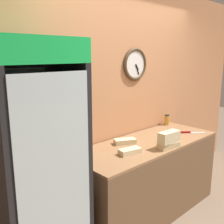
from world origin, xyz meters
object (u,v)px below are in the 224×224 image
sandwich_stack_bottom (169,145)px  sandwich_stack_middle (169,140)px  beverage_cooler (31,156)px  condiment_jar (167,120)px  chefs_knife (189,132)px  sandwich_stack_top (169,134)px  sandwich_flat_right (130,151)px  sandwich_flat_left (125,141)px

sandwich_stack_bottom → sandwich_stack_middle: bearing=0.0°
beverage_cooler → condiment_jar: 2.17m
chefs_knife → beverage_cooler: bearing=174.2°
sandwich_stack_top → sandwich_flat_right: size_ratio=1.07×
beverage_cooler → sandwich_stack_middle: bearing=-14.1°
sandwich_stack_middle → condiment_jar: condiment_jar is taller
beverage_cooler → sandwich_flat_right: size_ratio=8.06×
sandwich_stack_middle → sandwich_flat_left: sandwich_stack_middle is taller
sandwich_flat_left → chefs_knife: sandwich_flat_left is taller
condiment_jar → sandwich_flat_left: bearing=-171.1°
sandwich_stack_top → condiment_jar: 0.96m
sandwich_stack_bottom → sandwich_flat_left: (-0.25, 0.41, -0.00)m
beverage_cooler → sandwich_flat_left: bearing=3.2°
sandwich_stack_middle → chefs_knife: 0.67m
beverage_cooler → sandwich_stack_middle: size_ratio=7.51×
sandwich_stack_middle → chefs_knife: bearing=12.1°
sandwich_stack_bottom → condiment_jar: (0.77, 0.57, 0.04)m
sandwich_stack_top → sandwich_flat_left: (-0.25, 0.41, -0.12)m
sandwich_stack_middle → condiment_jar: (0.77, 0.57, -0.02)m
sandwich_stack_middle → sandwich_flat_right: 0.46m
sandwich_stack_bottom → sandwich_stack_middle: 0.06m
beverage_cooler → sandwich_stack_top: bearing=-14.1°
sandwich_stack_bottom → sandwich_stack_middle: sandwich_stack_middle is taller
sandwich_stack_bottom → condiment_jar: condiment_jar is taller
chefs_knife → condiment_jar: condiment_jar is taller
chefs_knife → sandwich_stack_top: bearing=-167.9°
sandwich_stack_middle → sandwich_flat_right: (-0.43, 0.16, -0.06)m
beverage_cooler → sandwich_flat_left: 1.16m
sandwich_stack_middle → condiment_jar: 0.96m
chefs_knife → condiment_jar: (0.12, 0.43, 0.07)m
sandwich_stack_top → chefs_knife: 0.68m
sandwich_stack_middle → chefs_knife: size_ratio=1.02×
beverage_cooler → sandwich_stack_bottom: bearing=-14.1°
beverage_cooler → chefs_knife: (2.04, -0.21, -0.18)m
sandwich_stack_bottom → sandwich_flat_left: size_ratio=1.03×
beverage_cooler → sandwich_flat_right: (0.96, -0.19, -0.16)m
sandwich_flat_left → sandwich_stack_top: bearing=-59.2°
beverage_cooler → sandwich_stack_top: beverage_cooler is taller
sandwich_stack_middle → sandwich_flat_left: bearing=120.8°
beverage_cooler → sandwich_stack_top: 1.43m
sandwich_flat_left → beverage_cooler: bearing=-176.8°
sandwich_stack_middle → sandwich_stack_top: 0.06m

